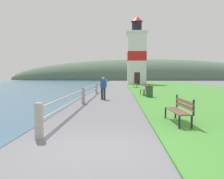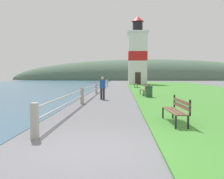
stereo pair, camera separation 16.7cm
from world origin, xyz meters
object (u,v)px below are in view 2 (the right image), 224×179
object	(u,v)px
park_bench_near	(177,109)
park_bench_far	(137,84)
trash_bin	(149,92)
park_bench_midway	(145,89)
lighthouse	(137,55)
person_strolling	(103,87)

from	to	relation	value
park_bench_near	park_bench_far	bearing A→B (deg)	-92.60
park_bench_near	trash_bin	distance (m)	9.42
park_bench_midway	trash_bin	bearing A→B (deg)	89.48
park_bench_near	lighthouse	bearing A→B (deg)	-93.91
park_bench_midway	park_bench_far	xyz separation A→B (m)	(-0.05, 11.46, -0.00)
park_bench_near	trash_bin	xyz separation A→B (m)	(0.05, 9.42, -0.12)
trash_bin	park_bench_far	bearing A→B (deg)	90.63
person_strolling	park_bench_far	bearing A→B (deg)	-18.86
park_bench_far	person_strolling	distance (m)	14.79
park_bench_midway	person_strolling	world-z (taller)	person_strolling
lighthouse	person_strolling	xyz separation A→B (m)	(-3.78, -25.08, -4.05)
park_bench_midway	park_bench_far	bearing A→B (deg)	-93.47
park_bench_midway	park_bench_far	world-z (taller)	same
park_bench_far	lighthouse	size ratio (longest dim) A/B	0.15
park_bench_near	lighthouse	world-z (taller)	lighthouse
person_strolling	trash_bin	world-z (taller)	person_strolling
lighthouse	person_strolling	size ratio (longest dim) A/B	7.34
person_strolling	trash_bin	distance (m)	3.45
park_bench_far	person_strolling	size ratio (longest dim) A/B	1.14
lighthouse	person_strolling	world-z (taller)	lighthouse
park_bench_near	park_bench_far	distance (m)	22.68
park_bench_midway	lighthouse	xyz separation A→B (m)	(0.67, 22.07, 4.34)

